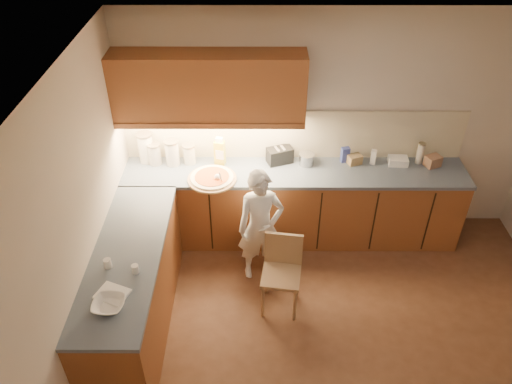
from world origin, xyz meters
TOP-DOWN VIEW (x-y plane):
  - room at (0.00, 0.00)m, footprint 4.54×4.50m
  - l_counter at (-0.92, 1.25)m, footprint 3.77×2.62m
  - backsplash at (-0.38, 1.99)m, footprint 3.75×0.02m
  - upper_cabinets at (-1.27, 1.82)m, footprint 1.95×0.36m
  - pizza_on_board at (-1.27, 1.52)m, footprint 0.52×0.52m
  - child at (-0.75, 1.07)m, footprint 0.53×0.39m
  - wooden_chair at (-0.54, 0.66)m, footprint 0.42×0.42m
  - mixing_bowl at (-1.95, -0.22)m, footprint 0.27×0.27m
  - canister_a at (-2.02, 1.89)m, footprint 0.17×0.17m
  - canister_b at (-1.92, 1.84)m, footprint 0.14×0.14m
  - canister_c at (-1.72, 1.83)m, footprint 0.16×0.16m
  - canister_d at (-1.54, 1.86)m, footprint 0.14×0.14m
  - oil_jug at (-1.20, 1.84)m, footprint 0.13×0.11m
  - toaster at (-0.54, 1.87)m, footprint 0.31×0.24m
  - steel_pot at (-0.24, 1.83)m, footprint 0.18×0.18m
  - blue_box at (0.19, 1.89)m, footprint 0.10×0.08m
  - card_box_a at (0.30, 1.85)m, footprint 0.18×0.15m
  - white_bottle at (0.50, 1.84)m, footprint 0.07×0.07m
  - flat_pack at (0.78, 1.83)m, footprint 0.22×0.16m
  - tall_jar at (1.01, 1.86)m, footprint 0.08×0.08m
  - card_box_b at (1.15, 1.80)m, footprint 0.20×0.18m
  - dough_cloth at (-1.96, -0.09)m, footprint 0.30×0.27m
  - spice_jar_a at (-2.06, 0.22)m, footprint 0.07×0.07m
  - spice_jar_b at (-1.82, 0.16)m, footprint 0.07×0.07m

SIDE VIEW (x-z plane):
  - l_counter at x=-0.92m, z-range 0.00..0.92m
  - wooden_chair at x=-0.54m, z-range 0.07..0.89m
  - child at x=-0.75m, z-range 0.00..1.31m
  - dough_cloth at x=-1.96m, z-range 0.92..0.94m
  - pizza_on_board at x=-1.27m, z-range 0.84..1.05m
  - mixing_bowl at x=-1.95m, z-range 0.92..0.98m
  - spice_jar_b at x=-1.82m, z-range 0.92..1.00m
  - flat_pack at x=0.78m, z-range 0.92..1.00m
  - spice_jar_a at x=-2.06m, z-range 0.92..1.01m
  - card_box_a at x=0.30m, z-range 0.92..1.03m
  - card_box_b at x=1.15m, z-range 0.92..1.04m
  - steel_pot at x=-0.24m, z-range 0.92..1.05m
  - white_bottle at x=0.50m, z-range 0.92..1.09m
  - blue_box at x=0.19m, z-range 0.92..1.10m
  - toaster at x=-0.54m, z-range 0.92..1.10m
  - canister_d at x=-1.54m, z-range 0.92..1.15m
  - canister_b at x=-1.92m, z-range 0.92..1.17m
  - tall_jar at x=1.01m, z-range 0.92..1.17m
  - canister_c at x=-1.72m, z-range 0.92..1.22m
  - oil_jug at x=-1.20m, z-range 0.91..1.24m
  - canister_a at x=-2.02m, z-range 0.92..1.27m
  - backsplash at x=-0.38m, z-range 0.92..1.50m
  - room at x=0.00m, z-range 0.37..2.99m
  - upper_cabinets at x=-1.27m, z-range 1.48..2.21m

